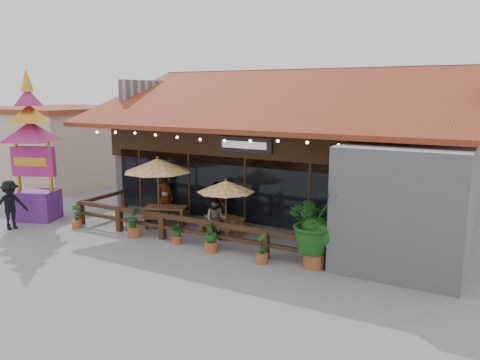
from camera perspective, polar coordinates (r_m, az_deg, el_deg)
The scene contains 19 objects.
ground at distance 15.75m, azimuth -1.04°, elevation -8.08°, with size 100.00×100.00×0.00m, color gray.
restaurant_building at distance 20.99m, azimuth 8.70°, elevation 2.72°, with size 15.50×14.73×6.09m.
patio_railing at distance 16.56m, azimuth -8.29°, elevation -5.02°, with size 10.00×2.60×0.92m.
neighbor_building at distance 29.53m, azimuth -20.78°, elevation 4.28°, with size 8.40×8.40×4.22m.
umbrella_left at distance 17.61m, azimuth -10.02°, elevation 1.74°, with size 3.19×3.19×2.73m.
umbrella_right at distance 16.03m, azimuth -1.74°, elevation -0.80°, with size 2.47×2.47×2.15m.
picnic_table_left at distance 18.21m, azimuth -9.03°, elevation -3.96°, with size 1.95×1.83×0.75m.
picnic_table_right at distance 16.88m, azimuth -1.91°, elevation -5.18°, with size 1.56×1.39×0.67m.
thai_sign_tower at distance 20.10m, azimuth -24.11°, elevation 4.97°, with size 3.05×3.05×6.41m.
tropical_plant at distance 13.72m, azimuth 9.14°, elevation -5.15°, with size 2.26×2.23×2.37m.
diner_a at distance 18.94m, azimuth -9.12°, elevation -2.11°, with size 0.67×0.44×1.84m, color #392312.
diner_b at distance 16.20m, azimuth -2.98°, elevation -4.77°, with size 0.73×0.57×1.51m, color #392312.
diner_c at distance 17.26m, azimuth -2.88°, elevation -3.21°, with size 1.08×0.45×1.85m, color #392312.
pedestrian at distance 19.41m, azimuth -26.20°, elevation -2.75°, with size 1.20×0.69×1.85m, color black.
planter_a at distance 18.79m, azimuth -19.32°, elevation -4.37°, with size 0.38×0.37×0.90m.
planter_b at distance 16.98m, azimuth -12.80°, elevation -5.17°, with size 0.50×0.53×1.11m.
planter_c at distance 16.02m, azimuth -7.76°, elevation -6.08°, with size 0.67×0.65×0.84m.
planter_d at distance 15.08m, azimuth -3.55°, elevation -7.00°, with size 0.49×0.49×1.01m.
planter_e at distance 14.15m, azimuth 2.67°, elevation -8.60°, with size 0.39×0.39×0.94m.
Camera 1 is at (7.52, -12.88, 5.05)m, focal length 35.00 mm.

